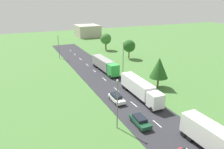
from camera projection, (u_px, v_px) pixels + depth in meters
name	position (u px, v px, depth m)	size (l,w,h in m)	color
road	(156.00, 123.00, 35.04)	(10.00, 140.00, 0.06)	#2B2B30
lane_marking_centre	(170.00, 134.00, 32.20)	(0.16, 122.78, 0.01)	white
truck_lead	(220.00, 142.00, 27.05)	(2.70, 12.15, 3.67)	blue
truck_second	(140.00, 88.00, 43.57)	(2.77, 13.20, 3.55)	white
truck_third	(105.00, 64.00, 59.47)	(2.77, 13.12, 3.47)	green
car_third	(140.00, 121.00, 34.38)	(2.03, 4.51, 1.41)	#19472D
car_fourth	(117.00, 98.00, 42.17)	(1.88, 4.54, 1.56)	white
lamppost_second	(117.00, 102.00, 32.42)	(0.36, 0.36, 8.21)	slate
lamppost_third	(123.00, 56.00, 57.05)	(0.36, 0.36, 8.97)	slate
lamppost_fourth	(59.00, 45.00, 72.01)	(0.36, 0.36, 8.24)	slate
tree_oak	(129.00, 46.00, 72.00)	(4.15, 4.15, 6.41)	#513823
tree_birch	(106.00, 39.00, 84.19)	(4.34, 4.34, 6.66)	#513823
tree_elm	(159.00, 68.00, 47.89)	(4.22, 4.22, 7.09)	#513823
distant_building	(87.00, 31.00, 115.43)	(11.77, 12.03, 6.09)	#B2A899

